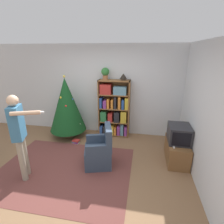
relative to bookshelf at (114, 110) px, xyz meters
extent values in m
plane|color=#846042|center=(-0.26, -1.83, -0.79)|extent=(14.00, 14.00, 0.00)
cube|color=silver|center=(-0.26, 0.23, 0.51)|extent=(8.00, 0.10, 2.60)
cube|color=silver|center=(1.92, -1.83, 0.51)|extent=(0.10, 8.00, 2.60)
cube|color=brown|center=(-0.76, -1.84, -0.79)|extent=(2.79, 2.17, 0.01)
cube|color=brown|center=(-0.43, 0.01, 0.03)|extent=(0.03, 0.31, 1.65)
cube|color=brown|center=(0.43, 0.01, 0.03)|extent=(0.03, 0.31, 1.65)
cube|color=brown|center=(0.00, 0.01, 0.84)|extent=(0.89, 0.31, 0.03)
cube|color=brown|center=(0.00, 0.16, 0.03)|extent=(0.89, 0.01, 1.65)
cube|color=brown|center=(0.00, 0.01, -0.76)|extent=(0.86, 0.31, 0.03)
cube|color=#284C93|center=(-0.37, -0.03, -0.62)|extent=(0.08, 0.23, 0.24)
cube|color=#232328|center=(-0.27, -0.02, -0.62)|extent=(0.08, 0.26, 0.25)
cube|color=#232328|center=(-0.15, -0.01, -0.58)|extent=(0.08, 0.28, 0.34)
cube|color=gold|center=(-0.05, 0.00, -0.61)|extent=(0.09, 0.29, 0.26)
cube|color=orange|center=(0.05, 0.00, -0.63)|extent=(0.07, 0.30, 0.23)
cube|color=#843889|center=(0.15, -0.03, -0.61)|extent=(0.09, 0.24, 0.26)
cube|color=#5B899E|center=(0.25, -0.02, -0.58)|extent=(0.09, 0.26, 0.34)
cube|color=#843889|center=(0.36, 0.00, -0.61)|extent=(0.08, 0.29, 0.28)
cube|color=brown|center=(0.00, 0.01, -0.36)|extent=(0.86, 0.31, 0.03)
cube|color=#2D7A42|center=(-0.30, -0.03, -0.20)|extent=(0.17, 0.23, 0.28)
cube|color=#B22D28|center=(-0.10, 0.00, -0.21)|extent=(0.13, 0.29, 0.25)
cube|color=#232328|center=(0.09, -0.01, -0.19)|extent=(0.15, 0.28, 0.30)
cube|color=gold|center=(0.29, -0.03, -0.18)|extent=(0.16, 0.24, 0.33)
cube|color=brown|center=(0.00, 0.01, 0.05)|extent=(0.86, 0.31, 0.03)
cube|color=#284C93|center=(-0.37, -0.02, 0.21)|extent=(0.06, 0.25, 0.29)
cube|color=#843889|center=(-0.26, -0.02, 0.18)|extent=(0.09, 0.26, 0.23)
cube|color=orange|center=(-0.16, -0.01, 0.20)|extent=(0.06, 0.28, 0.27)
cube|color=orange|center=(-0.04, -0.03, 0.19)|extent=(0.06, 0.23, 0.26)
cube|color=#232328|center=(0.05, -0.02, 0.23)|extent=(0.07, 0.26, 0.34)
cube|color=orange|center=(0.16, -0.03, 0.24)|extent=(0.07, 0.23, 0.34)
cube|color=#284C93|center=(0.26, -0.02, 0.20)|extent=(0.07, 0.26, 0.27)
cube|color=gold|center=(0.36, 0.00, 0.23)|extent=(0.09, 0.29, 0.32)
cube|color=brown|center=(0.00, 0.01, 0.45)|extent=(0.86, 0.31, 0.03)
cube|color=#B22D28|center=(-0.23, -0.01, 0.61)|extent=(0.31, 0.28, 0.27)
cube|color=#5B899E|center=(0.17, -0.03, 0.58)|extent=(0.35, 0.23, 0.23)
cube|color=brown|center=(1.63, -1.04, -0.55)|extent=(0.45, 0.87, 0.49)
cube|color=#28282D|center=(1.63, -1.04, -0.11)|extent=(0.46, 0.54, 0.39)
cube|color=black|center=(1.63, -1.32, -0.11)|extent=(0.37, 0.01, 0.30)
cube|color=white|center=(1.50, -1.30, -0.29)|extent=(0.04, 0.12, 0.02)
cylinder|color=#4C3323|center=(-1.31, -0.32, -0.74)|extent=(0.36, 0.36, 0.10)
cylinder|color=brown|center=(-1.31, -0.32, -0.63)|extent=(0.08, 0.08, 0.12)
cone|color=#14471E|center=(-1.31, -0.32, 0.18)|extent=(1.03, 1.03, 1.51)
sphere|color=#335BB2|center=(-1.12, -0.33, 0.35)|extent=(0.06, 0.06, 0.06)
sphere|color=red|center=(-1.22, -0.54, 0.21)|extent=(0.06, 0.06, 0.06)
sphere|color=gold|center=(-1.50, -0.25, 0.31)|extent=(0.07, 0.07, 0.07)
sphere|color=gold|center=(-1.38, -0.47, 0.42)|extent=(0.07, 0.07, 0.07)
sphere|color=#335BB2|center=(-1.42, 0.03, -0.20)|extent=(0.05, 0.05, 0.05)
sphere|color=#335BB2|center=(-1.17, -0.14, 0.25)|extent=(0.07, 0.07, 0.07)
sphere|color=silver|center=(-0.91, -0.42, -0.33)|extent=(0.05, 0.05, 0.05)
sphere|color=#E5CC4C|center=(-1.31, -0.32, 0.97)|extent=(0.07, 0.07, 0.07)
cube|color=#334256|center=(-0.10, -1.52, -0.58)|extent=(0.69, 0.69, 0.42)
cube|color=#334256|center=(0.13, -1.46, -0.12)|extent=(0.27, 0.57, 0.50)
cube|color=#334256|center=(-0.16, -1.29, -0.27)|extent=(0.51, 0.21, 0.20)
cube|color=#334256|center=(-0.03, -1.75, -0.27)|extent=(0.51, 0.21, 0.20)
cylinder|color=#9E937F|center=(-1.44, -2.08, -0.36)|extent=(0.11, 0.11, 0.85)
cylinder|color=#9E937F|center=(-1.38, -2.25, -0.36)|extent=(0.11, 0.11, 0.85)
cube|color=teal|center=(-1.41, -2.17, 0.38)|extent=(0.28, 0.36, 0.64)
cylinder|color=#DBAD89|center=(-1.48, -1.98, 0.35)|extent=(0.07, 0.07, 0.51)
cylinder|color=#DBAD89|center=(-1.12, -2.27, 0.62)|extent=(0.47, 0.23, 0.07)
cube|color=white|center=(-0.89, -2.19, 0.62)|extent=(0.12, 0.07, 0.03)
sphere|color=#DBAD89|center=(-1.41, -2.17, 0.80)|extent=(0.20, 0.20, 0.20)
cylinder|color=#935B38|center=(-0.25, 0.01, 0.92)|extent=(0.14, 0.14, 0.12)
sphere|color=#2D7033|center=(-0.25, 0.01, 1.08)|extent=(0.22, 0.22, 0.22)
cylinder|color=#473828|center=(0.25, 0.01, 0.88)|extent=(0.12, 0.12, 0.04)
cone|color=black|center=(0.25, 0.01, 0.97)|extent=(0.20, 0.20, 0.14)
cube|color=beige|center=(-0.94, -0.72, -0.78)|extent=(0.21, 0.17, 0.03)
cube|color=#843889|center=(-0.94, -0.73, -0.75)|extent=(0.18, 0.15, 0.03)
cube|color=#5B899E|center=(-0.94, -0.72, -0.73)|extent=(0.22, 0.15, 0.02)
cube|color=#B22D28|center=(-0.93, -0.72, -0.70)|extent=(0.21, 0.17, 0.03)
camera|label=1|loc=(0.81, -4.71, 1.60)|focal=28.00mm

